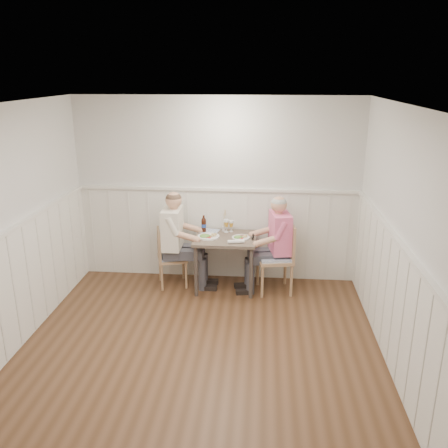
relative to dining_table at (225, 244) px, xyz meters
name	(u,v)px	position (x,y,z in m)	size (l,w,h in m)	color
ground_plane	(196,363)	(-0.15, -1.84, -0.64)	(4.50, 4.50, 0.00)	#482D19
room_shell	(194,224)	(-0.15, -1.84, 0.88)	(4.04, 4.54, 2.60)	silver
wainscot	(204,275)	(-0.15, -1.15, 0.05)	(4.00, 4.49, 1.34)	silver
dining_table	(225,244)	(0.00, 0.00, 0.00)	(0.83, 0.70, 0.75)	#4E4035
chair_right	(279,255)	(0.74, -0.03, -0.11)	(0.53, 0.53, 0.97)	#9C7E5A
chair_left	(169,255)	(-0.80, 0.02, -0.19)	(0.49, 0.49, 0.83)	#9C7E5A
man_in_pink	(276,251)	(0.70, -0.01, -0.07)	(0.68, 0.48, 1.36)	#3F3F47
diner_cream	(176,247)	(-0.68, 0.00, -0.06)	(0.64, 0.45, 1.39)	#3F3F47
plate_man	(240,237)	(0.21, -0.03, 0.13)	(0.24, 0.24, 0.06)	white
plate_diner	(207,236)	(-0.24, -0.04, 0.13)	(0.30, 0.30, 0.08)	white
beer_glass_a	(231,224)	(0.06, 0.23, 0.21)	(0.06, 0.06, 0.16)	silver
beer_glass_b	(226,224)	(0.00, 0.21, 0.23)	(0.07, 0.07, 0.18)	silver
beer_bottle	(204,225)	(-0.32, 0.19, 0.22)	(0.07, 0.07, 0.24)	black
rolled_napkin	(236,242)	(0.16, -0.23, 0.13)	(0.23, 0.09, 0.05)	white
grass_vase	(223,221)	(-0.05, 0.24, 0.26)	(0.04, 0.04, 0.34)	silver
gingham_mat	(209,231)	(-0.24, 0.23, 0.11)	(0.29, 0.25, 0.01)	#5C74A5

